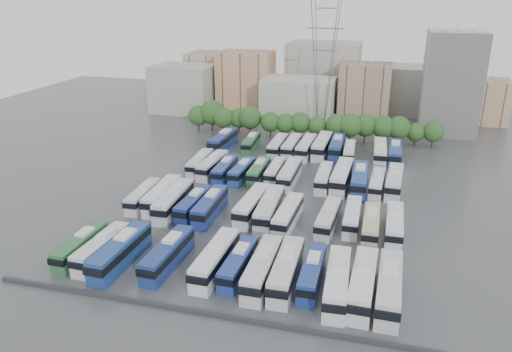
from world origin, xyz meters
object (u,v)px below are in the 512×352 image
(bus_r1_s2, at_px, (174,201))
(bus_r1_s0, at_px, (143,196))
(bus_r0_s2, at_px, (120,251))
(bus_r2_s4, at_px, (242,171))
(bus_r2_s5, at_px, (259,171))
(bus_r1_s7, at_px, (269,208))
(bus_r0_s13, at_px, (389,287))
(bus_r2_s10, at_px, (342,176))
(apartment_tower, at_px, (451,83))
(bus_r1_s1, at_px, (162,195))
(bus_r2_s7, at_px, (290,174))
(bus_r3_s1, at_px, (223,140))
(bus_r0_s7, at_px, (238,263))
(bus_r2_s11, at_px, (360,179))
(bus_r0_s4, at_px, (168,254))
(bus_r3_s7, at_px, (306,147))
(bus_r2_s9, at_px, (324,177))
(electricity_pylon, at_px, (324,60))
(bus_r2_s3, at_px, (225,169))
(bus_r0_s12, at_px, (363,283))
(bus_r0_s10, at_px, (312,273))
(bus_r2_s12, at_px, (377,183))
(bus_r1_s10, at_px, (328,218))
(bus_r3_s8, at_px, (322,145))
(bus_r3_s13, at_px, (395,153))
(bus_r1_s3, at_px, (194,204))
(bus_r3_s10, at_px, (349,152))
(bus_r0_s11, at_px, (337,282))
(bus_r0_s1, at_px, (102,248))
(bus_r2_s1, at_px, (200,163))
(bus_r0_s8, at_px, (263,268))
(bus_r0_s6, at_px, (215,259))
(bus_r3_s5, at_px, (278,146))
(bus_r2_s13, at_px, (394,181))
(bus_r2_s2, at_px, (213,165))
(bus_r3_s9, at_px, (337,147))
(bus_r1_s11, at_px, (352,216))
(bus_r0_s0, at_px, (81,246))
(bus_r2_s6, at_px, (275,171))
(bus_r1_s8, at_px, (288,215))
(bus_r1_s4, at_px, (210,206))
(bus_r3_s3, at_px, (251,143))
(bus_r3_s12, at_px, (380,151))
(bus_r1_s12, at_px, (371,225))

(bus_r1_s2, bearing_deg, bus_r1_s0, 167.14)
(bus_r0_s2, xyz_separation_m, bus_r2_s4, (6.75, 36.11, -0.35))
(bus_r2_s5, bearing_deg, bus_r1_s7, -70.45)
(bus_r0_s13, distance_m, bus_r2_s10, 37.81)
(apartment_tower, height_order, bus_r1_s1, apartment_tower)
(bus_r2_s7, relative_size, bus_r3_s1, 0.95)
(bus_r0_s7, bearing_deg, bus_r2_s11, 70.50)
(bus_r0_s4, bearing_deg, bus_r1_s2, 113.52)
(bus_r0_s4, bearing_deg, bus_r3_s7, 81.23)
(bus_r2_s7, bearing_deg, bus_r1_s7, -89.86)
(bus_r0_s7, height_order, bus_r3_s7, bus_r3_s7)
(bus_r1_s0, xyz_separation_m, bus_r2_s9, (29.57, 17.34, 0.05))
(electricity_pylon, relative_size, bus_r2_s3, 2.95)
(bus_r1_s0, bearing_deg, bus_r0_s12, -28.00)
(bus_r0_s10, xyz_separation_m, bus_r2_s10, (0.05, 35.35, 0.39))
(bus_r2_s4, distance_m, bus_r2_s12, 26.52)
(bus_r1_s2, bearing_deg, bus_r1_s10, -1.17)
(bus_r2_s10, bearing_deg, bus_r3_s8, 110.90)
(bus_r2_s12, bearing_deg, bus_r3_s13, 83.41)
(bus_r1_s3, relative_size, bus_r2_s3, 1.00)
(bus_r0_s13, bearing_deg, bus_r3_s10, 101.29)
(bus_r0_s11, bearing_deg, bus_r0_s1, 176.90)
(bus_r2_s11, bearing_deg, bus_r2_s1, 175.56)
(bus_r0_s1, xyz_separation_m, bus_r0_s7, (19.84, 1.23, -0.09))
(bus_r2_s1, bearing_deg, bus_r0_s8, -60.52)
(bus_r0_s6, bearing_deg, bus_r3_s1, 108.96)
(bus_r2_s12, bearing_deg, bus_r2_s11, 176.51)
(bus_r3_s5, relative_size, bus_r3_s8, 0.88)
(bus_r2_s5, distance_m, bus_r2_s13, 26.33)
(bus_r0_s1, height_order, bus_r0_s7, bus_r0_s1)
(bus_r2_s1, relative_size, bus_r2_s2, 0.95)
(bus_r3_s9, bearing_deg, bus_r1_s11, -80.52)
(bus_r2_s9, bearing_deg, bus_r0_s4, -116.42)
(bus_r1_s3, bearing_deg, electricity_pylon, 78.69)
(bus_r0_s0, bearing_deg, bus_r2_s9, 50.88)
(bus_r2_s6, bearing_deg, bus_r1_s1, -132.98)
(bus_r2_s5, bearing_deg, bus_r1_s8, -63.01)
(bus_r1_s10, bearing_deg, bus_r1_s7, 179.49)
(bus_r1_s11, bearing_deg, bus_r0_s8, -118.04)
(bus_r1_s4, bearing_deg, bus_r1_s8, -0.51)
(bus_r0_s7, bearing_deg, bus_r2_s6, 96.70)
(bus_r2_s12, bearing_deg, bus_r1_s8, -123.72)
(bus_r0_s11, relative_size, bus_r1_s4, 1.08)
(bus_r3_s3, xyz_separation_m, bus_r3_s12, (29.76, 0.13, 0.28))
(bus_r2_s7, xyz_separation_m, bus_r2_s10, (10.02, 0.98, 0.17))
(bus_r1_s8, relative_size, bus_r3_s8, 0.89)
(bus_r0_s7, distance_m, bus_r3_s13, 57.21)
(bus_r0_s11, xyz_separation_m, bus_r2_s7, (-13.41, 35.96, -0.06))
(bus_r1_s12, relative_size, bus_r2_s1, 1.00)
(bus_r1_s3, relative_size, bus_r2_s10, 0.83)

